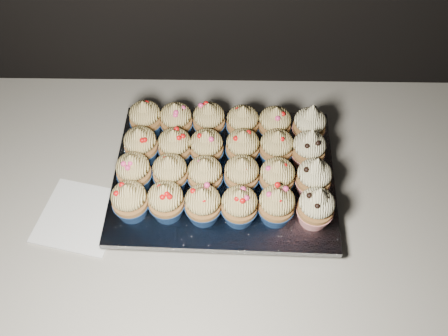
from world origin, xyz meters
name	(u,v)px	position (x,y,z in m)	size (l,w,h in m)	color
cabinet	(168,289)	(0.00, 1.70, 0.43)	(2.40, 0.60, 0.86)	black
worktop	(147,195)	(0.00, 1.70, 0.88)	(2.44, 0.64, 0.04)	beige
napkin	(80,217)	(-0.11, 1.64, 0.90)	(0.14, 0.14, 0.00)	white
baking_tray	(224,180)	(0.15, 1.71, 0.91)	(0.38, 0.29, 0.02)	black
foil_lining	(224,175)	(0.15, 1.71, 0.93)	(0.41, 0.32, 0.01)	silver
cupcake_0	(130,201)	(-0.01, 1.63, 0.97)	(0.06, 0.06, 0.08)	navy
cupcake_1	(166,201)	(0.05, 1.63, 0.97)	(0.06, 0.06, 0.08)	navy
cupcake_2	(203,204)	(0.11, 1.62, 0.97)	(0.06, 0.06, 0.08)	navy
cupcake_3	(239,206)	(0.18, 1.62, 0.97)	(0.06, 0.06, 0.08)	navy
cupcake_4	(276,205)	(0.24, 1.62, 0.97)	(0.06, 0.06, 0.08)	navy
cupcake_5	(316,207)	(0.30, 1.62, 0.97)	(0.06, 0.06, 0.10)	red
cupcake_6	(134,171)	(-0.01, 1.69, 0.97)	(0.06, 0.06, 0.08)	navy
cupcake_7	(170,173)	(0.05, 1.69, 0.97)	(0.06, 0.06, 0.08)	navy
cupcake_8	(205,175)	(0.12, 1.68, 0.97)	(0.06, 0.06, 0.08)	navy
cupcake_9	(242,175)	(0.18, 1.68, 0.97)	(0.06, 0.06, 0.08)	navy
cupcake_10	(277,177)	(0.24, 1.68, 0.97)	(0.06, 0.06, 0.08)	navy
cupcake_11	(314,178)	(0.31, 1.68, 0.97)	(0.06, 0.06, 0.10)	red
cupcake_12	(141,145)	(-0.01, 1.75, 0.97)	(0.06, 0.06, 0.08)	navy
cupcake_13	(175,147)	(0.06, 1.75, 0.97)	(0.06, 0.06, 0.08)	navy
cupcake_14	(207,148)	(0.12, 1.74, 0.97)	(0.06, 0.06, 0.08)	navy
cupcake_15	(243,147)	(0.18, 1.75, 0.97)	(0.06, 0.06, 0.08)	navy
cupcake_16	(276,148)	(0.24, 1.75, 0.97)	(0.06, 0.06, 0.08)	navy
cupcake_17	(309,149)	(0.30, 1.74, 0.97)	(0.06, 0.06, 0.10)	red
cupcake_18	(146,119)	(0.00, 1.82, 0.97)	(0.06, 0.06, 0.08)	navy
cupcake_19	(176,120)	(0.05, 1.81, 0.97)	(0.06, 0.06, 0.08)	navy
cupcake_20	(209,120)	(0.12, 1.81, 0.97)	(0.06, 0.06, 0.08)	navy
cupcake_21	(243,123)	(0.18, 1.81, 0.97)	(0.06, 0.06, 0.08)	navy
cupcake_22	(275,124)	(0.24, 1.80, 0.97)	(0.06, 0.06, 0.08)	navy
cupcake_23	(309,125)	(0.31, 1.80, 0.97)	(0.06, 0.06, 0.10)	red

